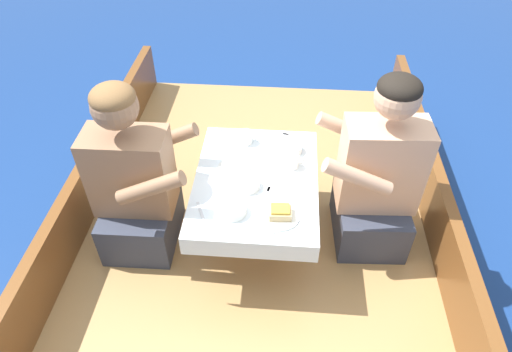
# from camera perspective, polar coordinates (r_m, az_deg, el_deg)

# --- Properties ---
(ground_plane) EXTENTS (60.00, 60.00, 0.00)m
(ground_plane) POSITION_cam_1_polar(r_m,az_deg,el_deg) (2.81, 0.03, -10.63)
(ground_plane) COLOR navy
(boat_deck) EXTENTS (2.03, 3.14, 0.27)m
(boat_deck) POSITION_cam_1_polar(r_m,az_deg,el_deg) (2.71, 0.03, -8.89)
(boat_deck) COLOR #A87F4C
(boat_deck) RESTS_ON ground_plane
(gunwale_port) EXTENTS (0.06, 3.14, 0.33)m
(gunwale_port) POSITION_cam_1_polar(r_m,az_deg,el_deg) (2.72, -21.14, -3.06)
(gunwale_port) COLOR brown
(gunwale_port) RESTS_ON boat_deck
(gunwale_starboard) EXTENTS (0.06, 3.14, 0.33)m
(gunwale_starboard) POSITION_cam_1_polar(r_m,az_deg,el_deg) (2.62, 22.10, -5.40)
(gunwale_starboard) COLOR brown
(gunwale_starboard) RESTS_ON boat_deck
(cockpit_table) EXTENTS (0.62, 0.83, 0.42)m
(cockpit_table) POSITION_cam_1_polar(r_m,az_deg,el_deg) (2.32, 0.00, -1.19)
(cockpit_table) COLOR #B2B2B7
(cockpit_table) RESTS_ON boat_deck
(person_port) EXTENTS (0.53, 0.45, 0.97)m
(person_port) POSITION_cam_1_polar(r_m,az_deg,el_deg) (2.38, -14.91, -1.08)
(person_port) COLOR #333847
(person_port) RESTS_ON boat_deck
(person_starboard) EXTENTS (0.54, 0.46, 1.00)m
(person_starboard) POSITION_cam_1_polar(r_m,az_deg,el_deg) (2.39, 14.84, -0.47)
(person_starboard) COLOR #333847
(person_starboard) RESTS_ON boat_deck
(plate_sandwich) EXTENTS (0.18, 0.18, 0.01)m
(plate_sandwich) POSITION_cam_1_polar(r_m,az_deg,el_deg) (2.10, 3.01, -5.02)
(plate_sandwich) COLOR silver
(plate_sandwich) RESTS_ON cockpit_table
(plate_bread) EXTENTS (0.17, 0.17, 0.01)m
(plate_bread) POSITION_cam_1_polar(r_m,az_deg,el_deg) (2.34, -2.79, 0.94)
(plate_bread) COLOR silver
(plate_bread) RESTS_ON cockpit_table
(sandwich) EXTENTS (0.11, 0.09, 0.05)m
(sandwich) POSITION_cam_1_polar(r_m,az_deg,el_deg) (2.08, 3.04, -4.51)
(sandwich) COLOR #E0BC7F
(sandwich) RESTS_ON plate_sandwich
(bowl_port_near) EXTENTS (0.11, 0.11, 0.04)m
(bowl_port_near) POSITION_cam_1_polar(r_m,az_deg,el_deg) (2.45, 4.51, 3.53)
(bowl_port_near) COLOR silver
(bowl_port_near) RESTS_ON cockpit_table
(bowl_starboard_near) EXTENTS (0.13, 0.13, 0.04)m
(bowl_starboard_near) POSITION_cam_1_polar(r_m,az_deg,el_deg) (2.11, -2.94, -4.14)
(bowl_starboard_near) COLOR silver
(bowl_starboard_near) RESTS_ON cockpit_table
(bowl_center_far) EXTENTS (0.11, 0.11, 0.04)m
(bowl_center_far) POSITION_cam_1_polar(r_m,az_deg,el_deg) (2.22, -0.97, -1.01)
(bowl_center_far) COLOR silver
(bowl_center_far) RESTS_ON cockpit_table
(coffee_cup_port) EXTENTS (0.11, 0.08, 0.07)m
(coffee_cup_port) POSITION_cam_1_polar(r_m,az_deg,el_deg) (2.49, -1.31, 4.88)
(coffee_cup_port) COLOR silver
(coffee_cup_port) RESTS_ON cockpit_table
(coffee_cup_starboard) EXTENTS (0.10, 0.07, 0.07)m
(coffee_cup_starboard) POSITION_cam_1_polar(r_m,az_deg,el_deg) (2.34, 4.56, 1.85)
(coffee_cup_starboard) COLOR silver
(coffee_cup_starboard) RESTS_ON cockpit_table
(utensil_fork_starboard) EXTENTS (0.17, 0.04, 0.00)m
(utensil_fork_starboard) POSITION_cam_1_polar(r_m,az_deg,el_deg) (2.57, 4.83, 5.05)
(utensil_fork_starboard) COLOR silver
(utensil_fork_starboard) RESTS_ON cockpit_table
(utensil_fork_port) EXTENTS (0.05, 0.17, 0.00)m
(utensil_fork_port) POSITION_cam_1_polar(r_m,az_deg,el_deg) (2.19, 1.22, -2.53)
(utensil_fork_port) COLOR silver
(utensil_fork_port) RESTS_ON cockpit_table
(utensil_spoon_starboard) EXTENTS (0.10, 0.16, 0.01)m
(utensil_spoon_starboard) POSITION_cam_1_polar(r_m,az_deg,el_deg) (2.35, 0.23, 1.09)
(utensil_spoon_starboard) COLOR silver
(utensil_spoon_starboard) RESTS_ON cockpit_table
(utensil_knife_starboard) EXTENTS (0.16, 0.08, 0.00)m
(utensil_knife_starboard) POSITION_cam_1_polar(r_m,az_deg,el_deg) (2.02, 0.85, -7.44)
(utensil_knife_starboard) COLOR silver
(utensil_knife_starboard) RESTS_ON cockpit_table
(utensil_spoon_center) EXTENTS (0.06, 0.17, 0.01)m
(utensil_spoon_center) POSITION_cam_1_polar(r_m,az_deg,el_deg) (2.58, -4.54, 5.27)
(utensil_spoon_center) COLOR silver
(utensil_spoon_center) RESTS_ON cockpit_table
(utensil_knife_port) EXTENTS (0.08, 0.16, 0.00)m
(utensil_knife_port) POSITION_cam_1_polar(r_m,az_deg,el_deg) (2.12, -6.77, -4.83)
(utensil_knife_port) COLOR silver
(utensil_knife_port) RESTS_ON cockpit_table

